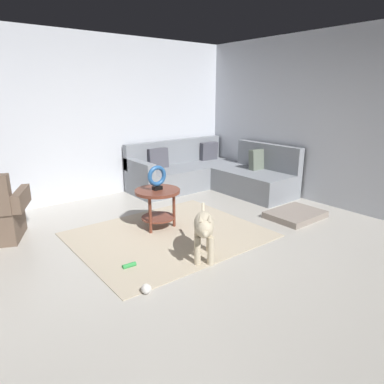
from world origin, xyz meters
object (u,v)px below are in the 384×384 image
Objects in this scene: sectional_couch at (210,174)px; dog at (204,228)px; torus_sculpture at (157,177)px; dog_toy_rope at (129,265)px; dog_bed_mat at (295,215)px; dog_toy_ball at (146,289)px; side_table at (158,199)px.

dog is (-1.93, -2.11, 0.09)m from sectional_couch.
torus_sculpture is 1.31m from dog_toy_rope.
dog_bed_mat is 8.44× the size of dog_toy_ball.
sectional_couch reaches higher than dog_bed_mat.
sectional_couch is 2.12m from torus_sculpture.
dog is 0.92m from dog_toy_ball.
sectional_couch reaches higher than torus_sculpture.
dog is (-0.11, -1.09, -0.33)m from torus_sculpture.
dog_bed_mat is at bearing -136.10° from dog.
sectional_couch is 3.59m from dog_toy_ball.
dog_bed_mat is (1.80, -0.92, -0.67)m from torus_sculpture.
dog_toy_ball is at bearing -126.82° from torus_sculpture.
torus_sculpture is at bearing 153.07° from dog_bed_mat.
side_table is 0.86× the size of dog.
dog_bed_mat is 2.77m from dog_toy_ball.
side_table is 1.62m from dog_toy_ball.
torus_sculpture is 2.13m from dog_bed_mat.
sectional_couch is at bearing 89.64° from dog_bed_mat.
dog_bed_mat is at bearing -26.93° from side_table.
sectional_couch is at bearing -93.72° from dog.
dog_toy_ball reaches higher than dog_toy_rope.
side_table is (-1.81, -1.02, 0.12)m from sectional_couch.
torus_sculpture reaches higher than dog_bed_mat.
side_table reaches higher than dog_toy_ball.
dog_bed_mat is at bearing -3.81° from dog_toy_rope.
side_table is 1.19m from dog_toy_rope.
dog_bed_mat is (-0.01, -1.93, -0.25)m from sectional_couch.
side_table is at bearing 53.18° from dog_toy_ball.
dog_bed_mat is at bearing 7.27° from dog_toy_ball.
dog is at bearing -132.39° from sectional_couch.
dog_bed_mat reaches higher than dog_toy_rope.
dog_toy_rope is (-0.73, 0.35, -0.35)m from dog.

